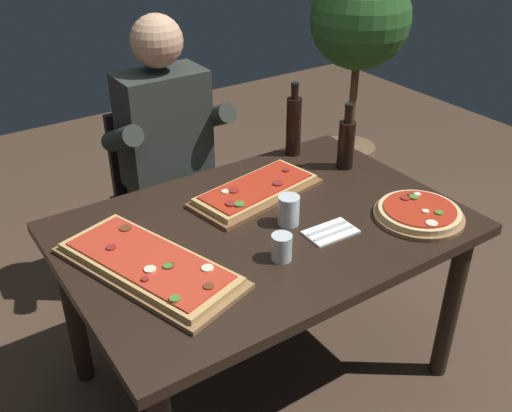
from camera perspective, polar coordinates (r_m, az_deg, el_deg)
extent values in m
plane|color=#4C3828|center=(2.54, 0.66, -16.06)|extent=(6.40, 6.40, 0.00)
cube|color=black|center=(2.07, 0.77, -2.25)|extent=(1.40, 0.96, 0.04)
cylinder|color=black|center=(2.43, 18.61, -9.30)|extent=(0.07, 0.07, 0.70)
cylinder|color=black|center=(2.39, -17.52, -9.81)|extent=(0.07, 0.07, 0.70)
cylinder|color=black|center=(2.86, 6.39, -1.12)|extent=(0.07, 0.07, 0.70)
cube|color=brown|center=(2.24, 0.04, 1.27)|extent=(0.55, 0.33, 0.02)
cube|color=tan|center=(2.23, 0.04, 1.67)|extent=(0.51, 0.29, 0.02)
cube|color=#B72D19|center=(2.23, 0.04, 1.97)|extent=(0.47, 0.26, 0.01)
cylinder|color=maroon|center=(2.23, 2.16, 2.24)|extent=(0.04, 0.04, 0.01)
cylinder|color=#4C7F2D|center=(2.09, -1.64, 0.18)|extent=(0.04, 0.04, 0.01)
cylinder|color=beige|center=(2.18, -3.01, 1.44)|extent=(0.03, 0.03, 0.00)
cylinder|color=maroon|center=(2.33, 2.99, 3.53)|extent=(0.03, 0.03, 0.01)
cylinder|color=maroon|center=(2.18, -2.25, 1.53)|extent=(0.04, 0.04, 0.01)
cylinder|color=maroon|center=(2.10, -2.45, 0.22)|extent=(0.04, 0.04, 0.01)
cylinder|color=maroon|center=(2.10, -2.55, 0.25)|extent=(0.04, 0.04, 0.00)
cube|color=olive|center=(1.87, -10.47, -5.97)|extent=(0.45, 0.69, 0.02)
cube|color=tan|center=(1.86, -10.52, -5.52)|extent=(0.41, 0.64, 0.02)
cube|color=red|center=(1.85, -10.55, -5.19)|extent=(0.37, 0.59, 0.01)
cylinder|color=beige|center=(1.80, -10.37, -6.14)|extent=(0.04, 0.04, 0.01)
cylinder|color=#4C7F2D|center=(1.67, -7.99, -9.02)|extent=(0.03, 0.03, 0.01)
cylinder|color=maroon|center=(1.92, -14.05, -3.97)|extent=(0.03, 0.03, 0.01)
cylinder|color=maroon|center=(1.76, -10.85, -7.07)|extent=(0.02, 0.02, 0.01)
cylinder|color=#4C7F2D|center=(1.80, -8.68, -5.86)|extent=(0.03, 0.03, 0.01)
cylinder|color=brown|center=(1.71, -4.67, -7.86)|extent=(0.03, 0.03, 0.00)
cylinder|color=brown|center=(1.80, -8.56, -5.82)|extent=(0.04, 0.04, 0.00)
cylinder|color=brown|center=(2.01, -12.70, -2.14)|extent=(0.04, 0.04, 0.00)
cylinder|color=beige|center=(1.78, -4.79, -6.09)|extent=(0.04, 0.04, 0.00)
cylinder|color=olive|center=(2.18, 15.69, -0.95)|extent=(0.32, 0.32, 0.02)
cylinder|color=#E5C184|center=(2.17, 15.76, -0.54)|extent=(0.29, 0.29, 0.02)
cylinder|color=#B72D19|center=(2.16, 15.80, -0.25)|extent=(0.26, 0.26, 0.01)
cylinder|color=maroon|center=(2.20, 14.46, 0.77)|extent=(0.04, 0.04, 0.00)
cylinder|color=beige|center=(2.08, 16.88, -1.61)|extent=(0.04, 0.04, 0.00)
cylinder|color=#4C7F2D|center=(2.21, 15.25, 0.84)|extent=(0.03, 0.03, 0.01)
cylinder|color=#4C7F2D|center=(2.14, 17.55, -0.62)|extent=(0.03, 0.03, 0.01)
cylinder|color=beige|center=(2.14, 16.33, -0.49)|extent=(0.03, 0.03, 0.00)
cylinder|color=brown|center=(2.23, 15.01, 1.10)|extent=(0.03, 0.03, 0.00)
cylinder|color=beige|center=(2.24, 15.59, 1.12)|extent=(0.03, 0.03, 0.00)
cylinder|color=black|center=(2.44, 8.84, 5.94)|extent=(0.07, 0.07, 0.20)
cylinder|color=black|center=(2.39, 9.09, 8.87)|extent=(0.03, 0.03, 0.07)
cylinder|color=black|center=(2.38, 9.17, 9.75)|extent=(0.04, 0.04, 0.01)
cylinder|color=black|center=(2.53, 3.72, 7.78)|extent=(0.07, 0.07, 0.25)
cylinder|color=black|center=(2.47, 3.84, 11.11)|extent=(0.03, 0.03, 0.06)
cylinder|color=black|center=(2.46, 3.86, 11.86)|extent=(0.03, 0.03, 0.01)
cylinder|color=silver|center=(2.04, 3.22, -0.42)|extent=(0.08, 0.08, 0.11)
cylinder|color=silver|center=(1.86, 2.53, -4.08)|extent=(0.07, 0.07, 0.09)
cube|color=white|center=(2.03, 7.34, -2.56)|extent=(0.18, 0.12, 0.01)
cube|color=silver|center=(2.01, 7.67, -2.66)|extent=(0.17, 0.02, 0.00)
cube|color=silver|center=(2.04, 7.04, -2.20)|extent=(0.17, 0.02, 0.00)
cube|color=black|center=(2.81, -8.33, -0.05)|extent=(0.44, 0.44, 0.04)
cube|color=black|center=(2.87, -10.48, 5.60)|extent=(0.40, 0.04, 0.42)
cylinder|color=black|center=(2.72, -9.75, -6.96)|extent=(0.04, 0.04, 0.41)
cylinder|color=black|center=(2.86, -2.87, -4.46)|extent=(0.04, 0.04, 0.41)
cylinder|color=black|center=(3.02, -12.86, -3.24)|extent=(0.04, 0.04, 0.41)
cylinder|color=black|center=(3.14, -6.50, -1.14)|extent=(0.04, 0.04, 0.41)
cylinder|color=#23232D|center=(2.75, -8.18, -5.92)|extent=(0.11, 0.11, 0.45)
cylinder|color=#23232D|center=(2.82, -4.55, -4.61)|extent=(0.11, 0.11, 0.45)
cube|color=#23232D|center=(2.69, -7.50, 0.52)|extent=(0.34, 0.40, 0.12)
cube|color=#2D332D|center=(2.63, -8.98, 7.48)|extent=(0.38, 0.22, 0.52)
sphere|color=tan|center=(2.51, -9.71, 15.71)|extent=(0.22, 0.22, 0.22)
cylinder|color=#2D332D|center=(2.50, -13.06, 6.45)|extent=(0.09, 0.31, 0.21)
cylinder|color=#2D332D|center=(2.67, -4.27, 8.74)|extent=(0.09, 0.31, 0.21)
cylinder|color=#846042|center=(3.65, 8.88, 3.18)|extent=(0.32, 0.32, 0.38)
cylinder|color=brown|center=(3.47, 9.47, 9.87)|extent=(0.04, 0.04, 0.53)
sphere|color=#285623|center=(3.33, 10.20, 17.68)|extent=(0.55, 0.55, 0.55)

